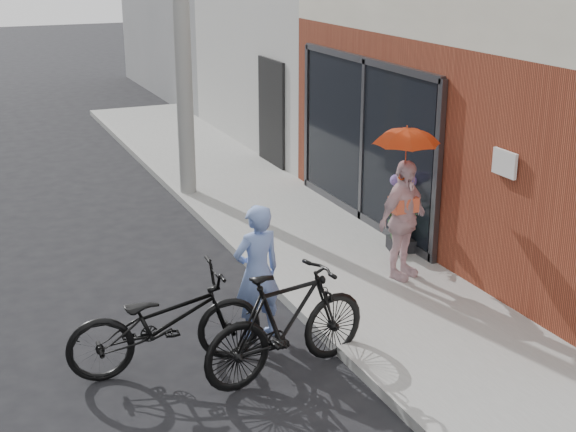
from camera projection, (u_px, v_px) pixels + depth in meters
ground at (256, 367)px, 8.37m from camera, size 80.00×80.00×0.00m
sidewalk at (346, 265)px, 10.89m from camera, size 2.20×24.00×0.12m
curb at (267, 279)px, 10.45m from camera, size 0.12×24.00×0.12m
officer at (257, 272)px, 8.80m from camera, size 0.61×0.45×1.56m
bike_left at (165, 322)px, 8.20m from camera, size 2.06×0.81×1.07m
bike_right at (287, 322)px, 8.08m from camera, size 1.99×0.90×1.16m
kimono_woman at (403, 220)px, 10.13m from camera, size 0.98×0.71×1.55m
parasol at (407, 133)px, 9.77m from camera, size 0.79×0.79×0.69m
planter at (401, 244)px, 11.24m from camera, size 0.42×0.42×0.18m
potted_plant at (402, 218)px, 11.12m from camera, size 0.54×0.47×0.60m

